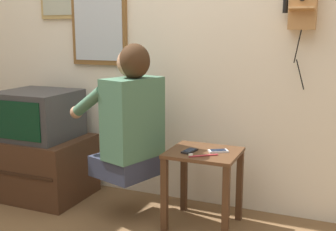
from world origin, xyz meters
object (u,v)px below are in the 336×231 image
wall_mirror (99,18)px  toothbrush (201,155)px  person (130,117)px  television (38,114)px  wall_phone_antique (303,2)px  cell_phone_held (190,151)px  cell_phone_spare (218,151)px

wall_mirror → toothbrush: size_ratio=4.57×
person → toothbrush: person is taller
television → wall_phone_antique: wall_phone_antique is taller
television → cell_phone_held: size_ratio=4.10×
wall_phone_antique → cell_phone_spare: size_ratio=5.45×
toothbrush → wall_phone_antique: bearing=-86.4°
toothbrush → person: bearing=50.2°
television → toothbrush: bearing=-5.6°
wall_phone_antique → cell_phone_spare: (-0.44, -0.29, -0.93)m
cell_phone_held → cell_phone_spare: same height
wall_phone_antique → cell_phone_held: size_ratio=5.65×
wall_mirror → wall_phone_antique: bearing=-1.6°
cell_phone_held → person: bearing=-165.0°
person → toothbrush: (0.51, -0.03, -0.19)m
person → wall_phone_antique: bearing=-50.4°
wall_phone_antique → wall_mirror: wall_mirror is taller
person → toothbrush: size_ratio=5.61×
cell_phone_spare → toothbrush: bearing=-57.6°
wall_phone_antique → cell_phone_held: 1.17m
cell_phone_held → wall_mirror: bearing=165.3°
cell_phone_held → cell_phone_spare: size_ratio=0.96×
wall_phone_antique → cell_phone_spare: bearing=-146.5°
wall_phone_antique → cell_phone_spare: wall_phone_antique is taller
television → wall_phone_antique: (1.86, 0.29, 0.80)m
person → television: (-0.85, 0.11, -0.06)m
wall_phone_antique → cell_phone_held: (-0.61, -0.36, -0.93)m
wall_phone_antique → toothbrush: 1.14m
television → cell_phone_held: 1.26m
wall_mirror → cell_phone_spare: bearing=-17.2°
person → television: person is taller
television → wall_mirror: bearing=43.4°
person → wall_mirror: size_ratio=1.23×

